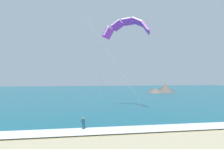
{
  "coord_description": "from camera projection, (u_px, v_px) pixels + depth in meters",
  "views": [
    {
      "loc": [
        -5.8,
        -10.18,
        6.61
      ],
      "look_at": [
        -1.29,
        16.66,
        6.93
      ],
      "focal_mm": 32.22,
      "sensor_mm": 36.0,
      "label": 1
    }
  ],
  "objects": [
    {
      "name": "sea",
      "position": [
        93.0,
        93.0,
        82.57
      ],
      "size": [
        200.0,
        120.0,
        0.2
      ],
      "primitive_type": "cube",
      "color": "#146075",
      "rests_on": "ground"
    },
    {
      "name": "headland_right",
      "position": [
        161.0,
        89.0,
        82.66
      ],
      "size": [
        11.99,
        8.65,
        3.77
      ],
      "color": "#56514C",
      "rests_on": "ground"
    },
    {
      "name": "kitesurfer",
      "position": [
        83.0,
        123.0,
        24.54
      ],
      "size": [
        0.63,
        0.63,
        1.69
      ],
      "color": "#143347",
      "rests_on": "ground"
    },
    {
      "name": "surf_foam",
      "position": [
        127.0,
        129.0,
        24.39
      ],
      "size": [
        200.0,
        3.17,
        0.04
      ],
      "primitive_type": "cube",
      "color": "white",
      "rests_on": "sea"
    },
    {
      "name": "kite_primary",
      "position": [
        127.0,
        26.0,
        33.9
      ],
      "size": [
        10.53,
        10.75,
        15.38
      ],
      "color": "purple"
    },
    {
      "name": "surfboard",
      "position": [
        84.0,
        131.0,
        24.51
      ],
      "size": [
        0.87,
        1.47,
        0.09
      ],
      "color": "white",
      "rests_on": "ground"
    }
  ]
}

